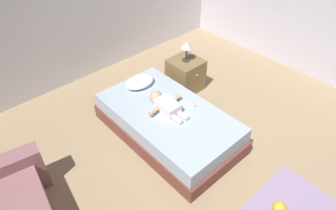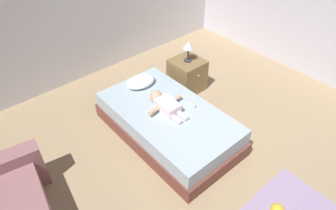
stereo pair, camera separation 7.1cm
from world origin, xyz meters
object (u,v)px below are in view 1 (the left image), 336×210
at_px(baby, 165,104).
at_px(nightstand, 185,75).
at_px(pillow, 140,82).
at_px(baby_bottle, 192,104).
at_px(lamp, 187,46).
at_px(toy_ball, 279,208).
at_px(bed, 168,123).
at_px(toothbrush, 176,100).

distance_m(baby, nightstand, 1.08).
height_order(pillow, baby_bottle, pillow).
height_order(lamp, toy_ball, lamp).
height_order(bed, toothbrush, toothbrush).
distance_m(nightstand, baby_bottle, 0.98).
relative_size(pillow, toothbrush, 3.44).
bearing_deg(lamp, toy_ball, -110.22).
bearing_deg(toy_ball, baby, 92.50).
xyz_separation_m(nightstand, baby_bottle, (-0.61, -0.74, 0.18)).
xyz_separation_m(nightstand, toy_ball, (-0.84, -2.29, -0.18)).
bearing_deg(bed, toy_ball, -87.30).
bearing_deg(baby, pillow, 83.28).
height_order(lamp, baby_bottle, lamp).
xyz_separation_m(lamp, toy_ball, (-0.84, -2.29, -0.70)).
height_order(pillow, toy_ball, pillow).
xyz_separation_m(toothbrush, lamp, (0.69, 0.51, 0.36)).
distance_m(toothbrush, nightstand, 0.87).
distance_m(toothbrush, baby_bottle, 0.25).
xyz_separation_m(pillow, lamp, (0.84, -0.10, 0.31)).
height_order(pillow, toothbrush, pillow).
bearing_deg(nightstand, pillow, 173.52).
xyz_separation_m(nightstand, lamp, (0.00, 0.00, 0.52)).
xyz_separation_m(baby, baby_bottle, (0.31, -0.21, -0.04)).
bearing_deg(bed, nightstand, 33.07).
xyz_separation_m(toy_ball, baby_bottle, (0.23, 1.54, 0.36)).
relative_size(baby, nightstand, 1.20).
xyz_separation_m(bed, toothbrush, (0.23, 0.09, 0.22)).
bearing_deg(lamp, bed, -146.93).
distance_m(pillow, lamp, 0.90).
relative_size(toothbrush, toy_ball, 0.86).
bearing_deg(bed, lamp, 33.07).
bearing_deg(baby_bottle, nightstand, 50.46).
bearing_deg(toy_ball, nightstand, 69.78).
distance_m(pillow, baby, 0.63).
bearing_deg(toothbrush, baby, -174.03).
relative_size(lamp, baby_bottle, 3.52).
bearing_deg(baby_bottle, bed, 155.11).
height_order(bed, nightstand, nightstand).
height_order(bed, baby, baby).
distance_m(lamp, baby_bottle, 1.02).
bearing_deg(bed, toothbrush, 21.24).
bearing_deg(pillow, baby, -96.72).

